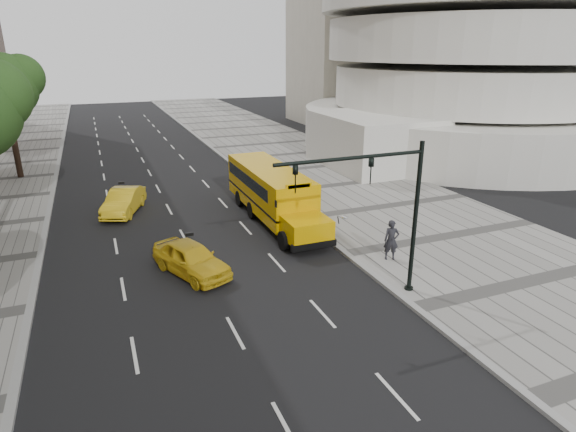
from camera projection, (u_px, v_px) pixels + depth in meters
name	position (u px, v px, depth m)	size (l,w,h in m)	color
ground	(202.00, 234.00, 26.45)	(140.00, 140.00, 0.00)	black
sidewalk_museum	(388.00, 207.00, 30.68)	(12.00, 140.00, 0.15)	gray
curb_museum	(302.00, 219.00, 28.55)	(0.30, 140.00, 0.15)	gray
curb_far	(41.00, 255.00, 23.59)	(0.30, 140.00, 0.15)	gray
guggenheim	(442.00, 6.00, 48.48)	(33.20, 42.20, 35.00)	silver
tree_c	(5.00, 86.00, 35.16)	(5.39, 4.79, 9.37)	black
school_bus	(271.00, 189.00, 28.47)	(2.96, 11.56, 3.19)	#DA9F00
taxi_near	(191.00, 259.00, 21.61)	(1.77, 4.40, 1.50)	gold
taxi_far	(124.00, 201.00, 29.56)	(1.58, 4.54, 1.50)	gold
pedestrian	(391.00, 240.00, 22.68)	(0.71, 0.46, 1.94)	black
traffic_signal	(386.00, 204.00, 18.34)	(6.18, 0.36, 6.40)	black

